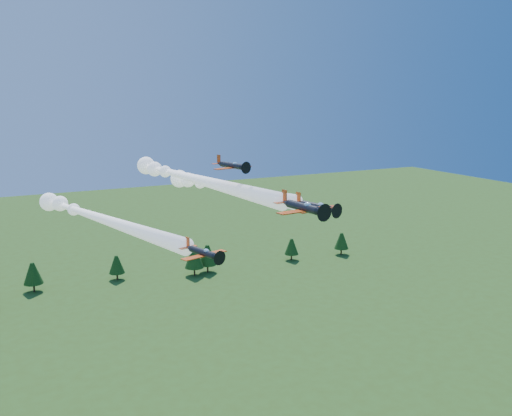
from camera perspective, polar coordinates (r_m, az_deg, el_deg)
name	(u,v)px	position (r m, az deg, el deg)	size (l,w,h in m)	color
plane_lead	(191,178)	(103.73, -6.54, 3.03)	(12.68, 59.62, 3.70)	black
plane_left	(95,216)	(104.53, -15.80, -0.81)	(19.30, 55.01, 3.70)	black
plane_right	(220,186)	(109.30, -3.59, 2.16)	(15.17, 45.72, 3.70)	black
plane_slot	(232,166)	(89.44, -2.44, 4.26)	(6.81, 7.52, 2.38)	black
treeline	(69,273)	(190.48, -18.19, -6.15)	(176.27, 16.02, 11.98)	#382314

